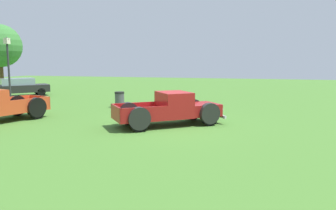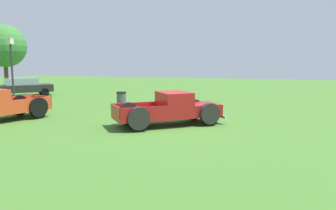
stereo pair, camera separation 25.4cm
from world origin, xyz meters
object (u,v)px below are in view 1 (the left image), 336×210
at_px(trash_can, 120,99).
at_px(pickup_truck_foreground, 175,109).
at_px(oak_tree_center, 0,46).
at_px(lamp_post_near, 9,70).
at_px(sedan_distant_b, 19,87).

bearing_deg(trash_can, pickup_truck_foreground, -133.14).
height_order(trash_can, oak_tree_center, oak_tree_center).
bearing_deg(lamp_post_near, oak_tree_center, 45.34).
bearing_deg(sedan_distant_b, trash_can, -109.36).
bearing_deg(trash_can, oak_tree_center, 65.86).
relative_size(sedan_distant_b, lamp_post_near, 1.02).
bearing_deg(pickup_truck_foreground, trash_can, 46.86).
distance_m(pickup_truck_foreground, trash_can, 6.33).
bearing_deg(sedan_distant_b, lamp_post_near, -144.72).
xyz_separation_m(sedan_distant_b, oak_tree_center, (3.00, 4.45, 3.42)).
distance_m(lamp_post_near, trash_can, 7.38).
xyz_separation_m(trash_can, oak_tree_center, (6.65, 14.84, 3.70)).
distance_m(pickup_truck_foreground, lamp_post_near, 12.27).
height_order(sedan_distant_b, trash_can, sedan_distant_b).
relative_size(sedan_distant_b, oak_tree_center, 0.71).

